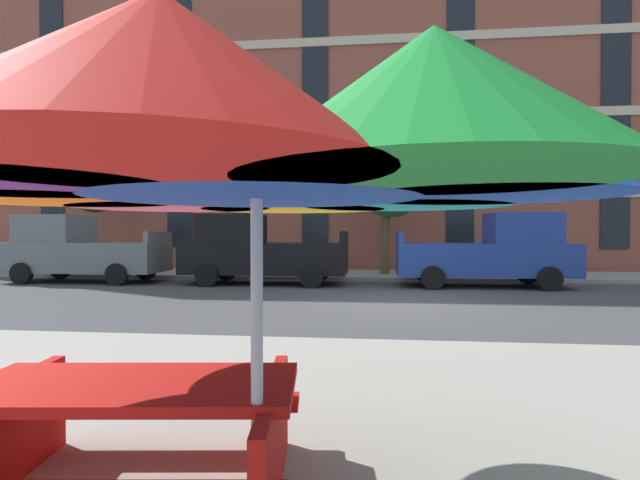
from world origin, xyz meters
name	(u,v)px	position (x,y,z in m)	size (l,w,h in m)	color
ground_plane	(395,303)	(0.00, 0.00, 0.00)	(120.00, 120.00, 0.00)	#424244
sidewalk_far	(388,275)	(0.00, 6.80, 0.06)	(56.00, 3.60, 0.12)	gray
apartment_building	(384,84)	(0.00, 14.99, 9.60)	(47.46, 12.08, 19.20)	#934C3D
pickup_gray	(80,251)	(-10.14, 3.70, 1.03)	(5.10, 2.12, 2.20)	slate
pickup_black	(258,251)	(-4.12, 3.70, 1.03)	(5.10, 2.12, 2.20)	black
pickup_blue	(491,252)	(3.00, 3.70, 1.03)	(5.10, 2.12, 2.20)	navy
street_tree_left	(92,187)	(-11.56, 6.72, 3.45)	(2.09, 2.30, 4.52)	brown
street_tree_middle	(390,184)	(0.08, 6.71, 3.41)	(2.56, 2.77, 4.73)	brown
patio_umbrella	(257,148)	(-1.02, -9.00, 2.01)	(3.41, 3.41, 2.33)	silver
picnic_table	(133,432)	(-1.79, -8.75, 0.49)	(1.96, 1.72, 0.77)	red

